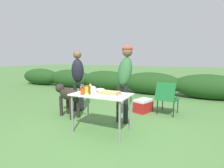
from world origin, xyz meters
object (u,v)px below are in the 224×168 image
folding_table (101,98)px  hot_sauce_bottle (82,91)px  mayo_bottle (94,89)px  standing_person_in_dark_puffer (78,75)px  beer_bottle (90,89)px  dog (68,95)px  plate_stack (89,91)px  spice_jar (82,89)px  cooler_box (143,106)px  mixing_bowl (100,90)px  food_tray (110,93)px  paper_cup_stack (93,91)px  camp_chair_green_behind_table (167,96)px  standing_person_with_beanie (125,73)px  mustard_bottle (87,89)px

folding_table → hot_sauce_bottle: (-0.27, -0.23, 0.15)m
mayo_bottle → standing_person_in_dark_puffer: (-1.04, 0.87, 0.18)m
beer_bottle → dog: beer_bottle is taller
folding_table → dog: 1.27m
plate_stack → dog: 0.93m
spice_jar → cooler_box: bearing=66.6°
mixing_bowl → dog: (-1.05, 0.25, -0.25)m
food_tray → paper_cup_stack: (-0.24, -0.20, 0.06)m
paper_cup_stack → camp_chair_green_behind_table: size_ratio=0.20×
mayo_bottle → beer_bottle: (0.01, -0.17, 0.03)m
spice_jar → camp_chair_green_behind_table: 2.18m
paper_cup_stack → standing_person_in_dark_puffer: standing_person_in_dark_puffer is taller
plate_stack → cooler_box: 1.74m
spice_jar → dog: bearing=146.2°
beer_bottle → standing_person_with_beanie: bearing=67.9°
mayo_bottle → spice_jar: bearing=-137.6°
food_tray → plate_stack: (-0.51, 0.08, -0.01)m
paper_cup_stack → standing_person_in_dark_puffer: 1.58m
paper_cup_stack → mustard_bottle: paper_cup_stack is taller
plate_stack → beer_bottle: beer_bottle is taller
spice_jar → hot_sauce_bottle: bearing=-55.1°
spice_jar → beer_bottle: 0.19m
plate_stack → beer_bottle: size_ratio=1.02×
folding_table → mayo_bottle: (-0.17, 0.04, 0.14)m
cooler_box → folding_table: bearing=-174.1°
food_tray → standing_person_in_dark_puffer: size_ratio=0.26×
mustard_bottle → standing_person_with_beanie: 0.96m
mayo_bottle → camp_chair_green_behind_table: 1.96m
mixing_bowl → folding_table: bearing=-53.4°
mixing_bowl → paper_cup_stack: (0.06, -0.37, 0.05)m
mayo_bottle → plate_stack: bearing=158.9°
camp_chair_green_behind_table → food_tray: bearing=-109.3°
plate_stack → mayo_bottle: mayo_bottle is taller
cooler_box → dog: bearing=145.3°
plate_stack → camp_chair_green_behind_table: 2.01m
standing_person_with_beanie → standing_person_in_dark_puffer: size_ratio=1.05×
folding_table → paper_cup_stack: (-0.08, -0.18, 0.16)m
dog → folding_table: bearing=-93.2°
plate_stack → mustard_bottle: mustard_bottle is taller
spice_jar → cooler_box: (0.73, 1.69, -0.65)m
mayo_bottle → paper_cup_stack: bearing=-66.3°
mayo_bottle → hot_sauce_bottle: hot_sauce_bottle is taller
plate_stack → dog: size_ratio=0.21×
mayo_bottle → standing_person_with_beanie: 0.83m
plate_stack → camp_chair_green_behind_table: camp_chair_green_behind_table is taller
mixing_bowl → paper_cup_stack: size_ratio=1.31×
hot_sauce_bottle → cooler_box: size_ratio=0.28×
spice_jar → mixing_bowl: bearing=56.7°
paper_cup_stack → hot_sauce_bottle: (-0.19, -0.05, -0.01)m
paper_cup_stack → spice_jar: (-0.26, 0.06, 0.00)m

